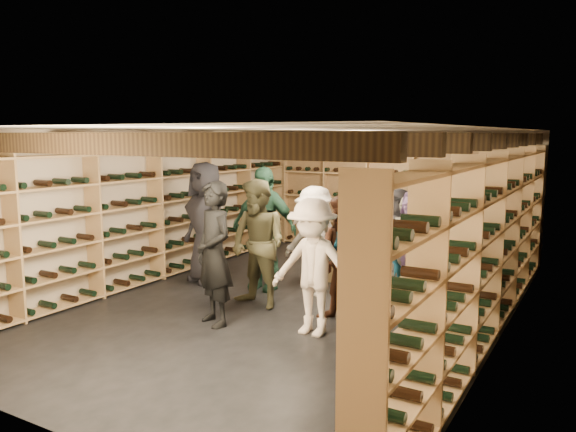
# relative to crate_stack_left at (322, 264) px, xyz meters

# --- Properties ---
(ground) EXTENTS (8.00, 8.00, 0.00)m
(ground) POSITION_rel_crate_stack_left_xyz_m (0.23, -1.30, -0.26)
(ground) COLOR black
(ground) RESTS_ON ground
(walls) EXTENTS (5.52, 8.02, 2.40)m
(walls) POSITION_rel_crate_stack_left_xyz_m (0.23, -1.30, 0.95)
(walls) COLOR #BFAD95
(walls) RESTS_ON ground
(ceiling) EXTENTS (5.50, 8.00, 0.01)m
(ceiling) POSITION_rel_crate_stack_left_xyz_m (0.23, -1.30, 2.15)
(ceiling) COLOR beige
(ceiling) RESTS_ON walls
(ceiling_joists) EXTENTS (5.40, 7.12, 0.18)m
(ceiling_joists) POSITION_rel_crate_stack_left_xyz_m (0.23, -1.30, 2.01)
(ceiling_joists) COLOR black
(ceiling_joists) RESTS_ON ground
(wine_rack_left) EXTENTS (0.32, 7.50, 2.15)m
(wine_rack_left) POSITION_rel_crate_stack_left_xyz_m (-2.34, -1.30, 0.82)
(wine_rack_left) COLOR #A87F51
(wine_rack_left) RESTS_ON ground
(wine_rack_right) EXTENTS (0.32, 7.50, 2.15)m
(wine_rack_right) POSITION_rel_crate_stack_left_xyz_m (2.80, -1.30, 0.82)
(wine_rack_right) COLOR #A87F51
(wine_rack_right) RESTS_ON ground
(wine_rack_back) EXTENTS (4.70, 0.30, 2.15)m
(wine_rack_back) POSITION_rel_crate_stack_left_xyz_m (0.23, 2.53, 0.82)
(wine_rack_back) COLOR #A87F51
(wine_rack_back) RESTS_ON ground
(crate_stack_left) EXTENTS (0.58, 0.47, 0.51)m
(crate_stack_left) POSITION_rel_crate_stack_left_xyz_m (0.00, 0.00, 0.00)
(crate_stack_left) COLOR tan
(crate_stack_left) RESTS_ON ground
(crate_stack_right) EXTENTS (0.51, 0.34, 0.51)m
(crate_stack_right) POSITION_rel_crate_stack_left_xyz_m (0.92, 0.85, 0.00)
(crate_stack_right) COLOR tan
(crate_stack_right) RESTS_ON ground
(crate_loose) EXTENTS (0.55, 0.41, 0.17)m
(crate_loose) POSITION_rel_crate_stack_left_xyz_m (0.94, 1.16, -0.17)
(crate_loose) COLOR tan
(crate_loose) RESTS_ON ground
(person_0) EXTENTS (1.09, 0.91, 1.91)m
(person_0) POSITION_rel_crate_stack_left_xyz_m (-1.53, -1.05, 0.70)
(person_0) COLOR black
(person_0) RESTS_ON ground
(person_1) EXTENTS (0.77, 0.66, 1.78)m
(person_1) POSITION_rel_crate_stack_left_xyz_m (-0.16, -2.61, 0.63)
(person_1) COLOR black
(person_1) RESTS_ON ground
(person_2) EXTENTS (0.95, 0.80, 1.74)m
(person_2) POSITION_rel_crate_stack_left_xyz_m (-0.08, -1.74, 0.62)
(person_2) COLOR brown
(person_2) RESTS_ON ground
(person_3) EXTENTS (1.06, 0.63, 1.61)m
(person_3) POSITION_rel_crate_stack_left_xyz_m (1.04, -2.31, 0.55)
(person_3) COLOR beige
(person_3) RESTS_ON ground
(person_4) EXTENTS (1.16, 0.81, 1.83)m
(person_4) POSITION_rel_crate_stack_left_xyz_m (1.67, -2.34, 0.66)
(person_4) COLOR #16567B
(person_4) RESTS_ON ground
(person_7) EXTENTS (0.60, 0.45, 1.48)m
(person_7) POSITION_rel_crate_stack_left_xyz_m (1.56, -0.45, 0.48)
(person_7) COLOR gray
(person_7) RESTS_ON ground
(person_8) EXTENTS (0.82, 0.66, 1.61)m
(person_8) POSITION_rel_crate_stack_left_xyz_m (1.23, -1.80, 0.55)
(person_8) COLOR #3F2114
(person_8) RESTS_ON ground
(person_9) EXTENTS (1.11, 0.74, 1.60)m
(person_9) POSITION_rel_crate_stack_left_xyz_m (0.31, -0.84, 0.54)
(person_9) COLOR beige
(person_9) RESTS_ON ground
(person_10) EXTENTS (1.10, 0.47, 1.87)m
(person_10) POSITION_rel_crate_stack_left_xyz_m (-0.51, -0.94, 0.68)
(person_10) COLOR #204835
(person_10) RESTS_ON ground
(person_11) EXTENTS (1.61, 0.83, 1.66)m
(person_11) POSITION_rel_crate_stack_left_xyz_m (1.83, -0.93, 0.58)
(person_11) COLOR #7F5D96
(person_11) RESTS_ON ground
(person_12) EXTENTS (0.81, 0.58, 1.55)m
(person_12) POSITION_rel_crate_stack_left_xyz_m (1.24, -0.00, 0.52)
(person_12) COLOR #323136
(person_12) RESTS_ON ground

